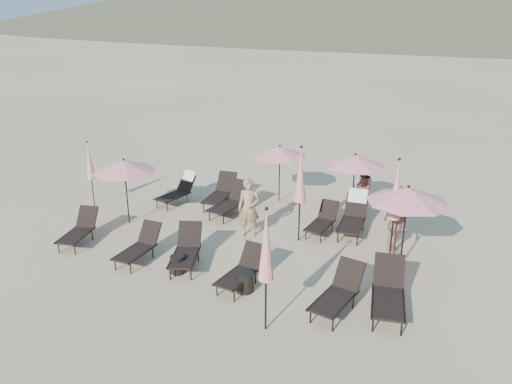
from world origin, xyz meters
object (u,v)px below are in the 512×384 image
at_px(side_table_1, 245,282).
at_px(beachgoer_a, 249,208).
at_px(lounger_7, 221,192).
at_px(umbrella_closed_3, 300,176).
at_px(lounger_0, 79,229).
at_px(umbrella_open_1, 408,195).
at_px(umbrella_closed_1, 396,191).
at_px(lounger_6, 179,190).
at_px(umbrella_open_0, 124,166).
at_px(lounger_2, 186,250).
at_px(lounger_4, 338,292).
at_px(lounger_3, 242,270).
at_px(lounger_5, 388,292).
at_px(lounger_8, 231,201).
at_px(lounger_1, 139,246).
at_px(umbrella_open_3, 355,161).
at_px(umbrella_closed_2, 89,161).
at_px(lounger_9, 322,220).
at_px(lounger_10, 354,215).
at_px(umbrella_closed_0, 266,246).
at_px(side_table_0, 178,265).
at_px(beachgoer_c, 395,225).
at_px(beachgoer_b, 362,188).

relative_size(side_table_1, beachgoer_a, 0.28).
bearing_deg(lounger_7, umbrella_closed_3, -30.76).
xyz_separation_m(lounger_0, umbrella_open_1, (8.65, 2.12, 1.55)).
relative_size(umbrella_closed_1, side_table_1, 5.83).
xyz_separation_m(lounger_6, umbrella_open_0, (-0.51, -2.17, 1.39)).
relative_size(lounger_2, lounger_4, 1.01).
xyz_separation_m(lounger_3, umbrella_closed_1, (3.09, 2.68, 1.57)).
xyz_separation_m(lounger_5, lounger_8, (-5.60, 3.76, -0.02)).
bearing_deg(lounger_1, umbrella_open_0, 133.85).
relative_size(lounger_3, lounger_7, 0.89).
xyz_separation_m(umbrella_open_3, umbrella_closed_2, (-8.34, -2.45, -0.30)).
relative_size(lounger_9, umbrella_open_3, 0.72).
height_order(lounger_4, umbrella_closed_1, umbrella_closed_1).
xyz_separation_m(lounger_6, lounger_8, (2.14, -0.30, -0.01)).
bearing_deg(lounger_9, lounger_5, -48.89).
bearing_deg(umbrella_open_3, lounger_10, -75.57).
height_order(lounger_0, lounger_5, lounger_5).
height_order(lounger_3, umbrella_closed_1, umbrella_closed_1).
relative_size(lounger_6, umbrella_closed_3, 0.60).
bearing_deg(lounger_6, lounger_8, 4.71).
relative_size(lounger_5, beachgoer_a, 1.07).
xyz_separation_m(umbrella_closed_2, side_table_1, (7.03, -3.11, -1.34)).
bearing_deg(lounger_7, lounger_5, -39.22).
xyz_separation_m(lounger_7, lounger_10, (4.65, -0.43, 0.07)).
bearing_deg(side_table_1, umbrella_closed_0, -50.13).
bearing_deg(lounger_1, lounger_4, -1.86).
bearing_deg(umbrella_closed_3, lounger_5, -42.82).
xyz_separation_m(lounger_9, side_table_0, (-2.70, -3.80, -0.17)).
bearing_deg(side_table_0, umbrella_open_3, 59.15).
relative_size(lounger_5, lounger_10, 1.02).
height_order(lounger_3, side_table_0, lounger_3).
height_order(lounger_0, lounger_3, lounger_0).
xyz_separation_m(lounger_4, lounger_9, (-1.44, 3.89, -0.05)).
height_order(lounger_4, umbrella_closed_2, umbrella_closed_2).
bearing_deg(lounger_3, lounger_1, -174.79).
xyz_separation_m(lounger_3, beachgoer_c, (3.10, 3.22, 0.41)).
bearing_deg(lounger_3, beachgoer_b, 82.36).
bearing_deg(beachgoer_c, umbrella_open_1, 159.28).
xyz_separation_m(lounger_7, umbrella_closed_3, (3.34, -1.66, 1.51)).
height_order(lounger_5, side_table_0, lounger_5).
bearing_deg(lounger_7, lounger_1, -96.49).
distance_m(lounger_8, lounger_10, 3.97).
bearing_deg(umbrella_closed_3, umbrella_closed_1, -5.60).
bearing_deg(lounger_8, lounger_3, -52.07).
bearing_deg(beachgoer_b, lounger_1, -48.82).
xyz_separation_m(lounger_0, lounger_5, (8.66, -0.16, 0.07)).
height_order(umbrella_open_0, beachgoer_b, umbrella_open_0).
xyz_separation_m(lounger_9, beachgoer_a, (-1.94, -1.04, 0.49)).
bearing_deg(lounger_10, umbrella_closed_3, -139.77).
relative_size(lounger_3, side_table_1, 3.26).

